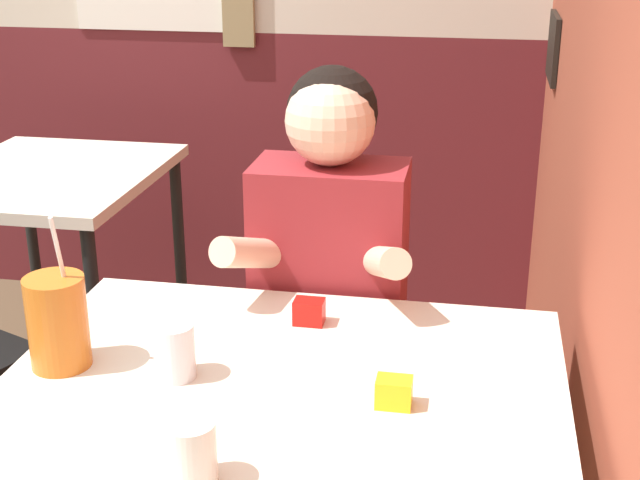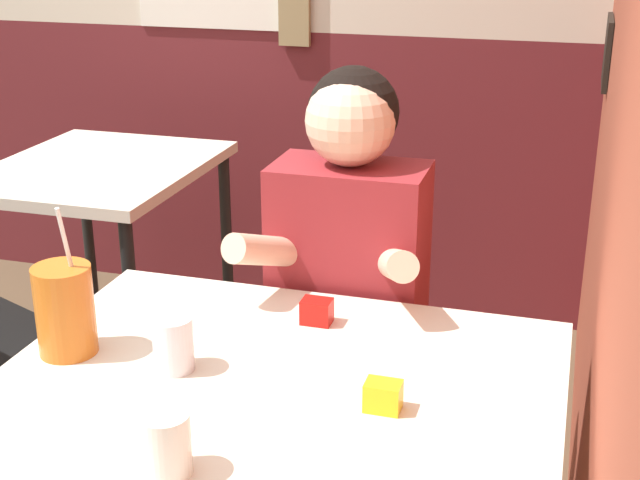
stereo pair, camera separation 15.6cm
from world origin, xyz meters
TOP-DOWN VIEW (x-y plane):
  - main_table at (0.58, 0.41)m, footprint 0.99×0.93m
  - background_table at (-0.43, 1.65)m, footprint 0.65×0.80m
  - person_seated at (0.58, 0.99)m, footprint 0.42×0.40m
  - cocktail_pitcher at (0.18, 0.48)m, footprint 0.11×0.11m
  - glass_near_pitcher at (0.39, 0.48)m, footprint 0.07×0.07m
  - glass_center at (0.52, 0.19)m, footprint 0.08×0.08m
  - condiment_ketchup at (0.58, 0.73)m, footprint 0.06×0.04m
  - condiment_mustard at (0.78, 0.45)m, footprint 0.06×0.04m

SIDE VIEW (x-z plane):
  - person_seated at x=0.58m, z-range 0.03..1.26m
  - background_table at x=-0.43m, z-range 0.29..1.06m
  - main_table at x=0.58m, z-range 0.32..1.09m
  - condiment_ketchup at x=0.58m, z-range 0.77..0.82m
  - condiment_mustard at x=0.78m, z-range 0.77..0.82m
  - glass_center at x=0.52m, z-range 0.77..0.87m
  - glass_near_pitcher at x=0.39m, z-range 0.77..0.87m
  - cocktail_pitcher at x=0.18m, z-range 0.71..1.00m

